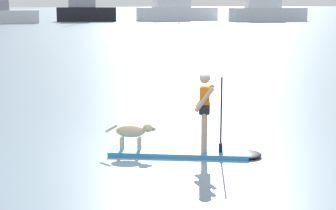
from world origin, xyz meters
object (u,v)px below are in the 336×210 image
paddleboard (189,153)px  moored_boat_port (86,11)px  moored_boat_center (176,11)px  dog (133,132)px  person_paddler (205,106)px  moored_boat_starboard (267,11)px

paddleboard → moored_boat_port: (3.95, 70.64, 1.41)m
moored_boat_port → moored_boat_center: 13.47m
paddleboard → moored_boat_center: (17.40, 71.48, 1.39)m
paddleboard → moored_boat_center: size_ratio=0.27×
dog → moored_boat_center: 73.48m
paddleboard → person_paddler: (0.31, -0.11, 1.02)m
paddleboard → moored_boat_starboard: (29.51, 65.82, 1.33)m
dog → moored_boat_port: size_ratio=0.10×
moored_boat_starboard → person_paddler: bearing=-113.9°
paddleboard → dog: dog is taller
moored_boat_center → moored_boat_port: bearing=-176.4°
moored_boat_starboard → paddleboard: bearing=-114.1°
paddleboard → moored_boat_port: 70.76m
paddleboard → moored_boat_starboard: size_ratio=0.29×
moored_boat_starboard → moored_boat_center: bearing=154.9°
moored_boat_center → moored_boat_starboard: (12.11, -5.66, -0.07)m
moored_boat_port → moored_boat_center: (13.45, 0.85, -0.02)m
person_paddler → dog: bearing=161.3°
person_paddler → moored_boat_port: size_ratio=0.15×
paddleboard → dog: (-1.14, 0.39, 0.43)m
paddleboard → person_paddler: 1.08m
paddleboard → moored_boat_port: moored_boat_port is taller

